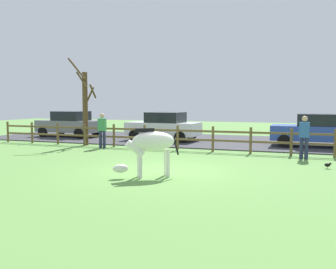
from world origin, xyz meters
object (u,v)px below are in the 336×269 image
parked_car_blue (316,130)px  visitor_left_of_tree (102,129)px  bare_tree (85,106)px  parked_car_grey (70,124)px  zebra (150,145)px  crow_on_grass (328,165)px  visitor_right_of_tree (304,135)px  parked_car_white (164,126)px

parked_car_blue → visitor_left_of_tree: 10.09m
visitor_left_of_tree → parked_car_blue: bearing=21.3°
bare_tree → parked_car_grey: bearing=134.8°
parked_car_grey → zebra: bearing=-45.2°
zebra → crow_on_grass: zebra is taller
visitor_right_of_tree → zebra: bearing=-128.4°
zebra → crow_on_grass: 5.90m
visitor_left_of_tree → visitor_right_of_tree: bearing=-1.6°
bare_tree → visitor_left_of_tree: bare_tree is taller
parked_car_grey → visitor_right_of_tree: (13.57, -4.32, 0.06)m
zebra → crow_on_grass: size_ratio=7.78×
zebra → parked_car_white: size_ratio=0.41×
parked_car_white → visitor_left_of_tree: 4.23m
parked_car_blue → visitor_left_of_tree: (-9.40, -3.66, 0.06)m
visitor_left_of_tree → parked_car_white: bearing=68.0°
parked_car_blue → parked_car_grey: same height
bare_tree → parked_car_white: bare_tree is taller
crow_on_grass → parked_car_blue: bearing=92.4°
parked_car_grey → visitor_left_of_tree: visitor_left_of_tree is taller
zebra → visitor_right_of_tree: 6.63m
crow_on_grass → visitor_right_of_tree: 2.23m
zebra → visitor_left_of_tree: size_ratio=1.02×
crow_on_grass → visitor_right_of_tree: size_ratio=0.13×
visitor_left_of_tree → crow_on_grass: bearing=-12.8°
parked_car_blue → visitor_left_of_tree: bearing=-158.7°
visitor_left_of_tree → visitor_right_of_tree: 8.90m
zebra → bare_tree: bearing=134.9°
bare_tree → parked_car_white: size_ratio=1.06×
crow_on_grass → visitor_left_of_tree: 9.93m
bare_tree → parked_car_grey: size_ratio=1.06×
zebra → parked_car_blue: 10.21m
zebra → visitor_left_of_tree: (-4.78, 5.44, -0.02)m
zebra → parked_car_white: parked_car_white is taller
bare_tree → crow_on_grass: bare_tree is taller
visitor_left_of_tree → bare_tree: bearing=151.1°
parked_car_white → visitor_left_of_tree: bearing=-112.0°
crow_on_grass → visitor_left_of_tree: size_ratio=0.13×
zebra → parked_car_blue: bearing=63.1°
zebra → parked_car_white: bearing=108.9°
bare_tree → parked_car_blue: size_ratio=1.08×
bare_tree → parked_car_white: 4.49m
visitor_left_of_tree → visitor_right_of_tree: (8.90, -0.25, 0.00)m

